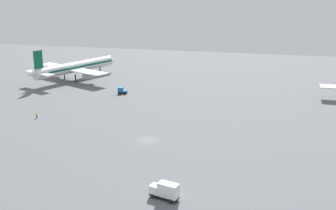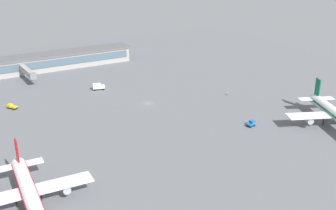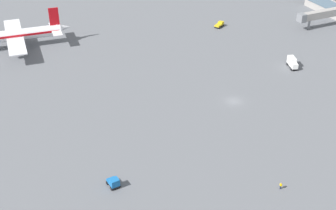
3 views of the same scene
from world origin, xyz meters
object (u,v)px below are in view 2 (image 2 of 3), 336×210
at_px(catering_truck, 98,87).
at_px(pushback_tractor, 12,107).
at_px(baggage_tug, 251,123).
at_px(ground_crew_worker, 227,93).
at_px(airplane_at_gate, 336,115).
at_px(airplane_taxiing, 29,193).

bearing_deg(catering_truck, pushback_tractor, -157.32).
distance_m(baggage_tug, ground_crew_worker, 36.12).
bearing_deg(baggage_tug, airplane_at_gate, -40.63).
bearing_deg(airplane_at_gate, baggage_tug, -98.61).
relative_size(airplane_at_gate, baggage_tug, 12.75).
relative_size(pushback_tractor, baggage_tug, 1.38).
relative_size(catering_truck, ground_crew_worker, 3.54).
distance_m(airplane_at_gate, catering_truck, 107.15).
bearing_deg(ground_crew_worker, baggage_tug, 132.26).
bearing_deg(ground_crew_worker, airplane_at_gate, 169.71).
xyz_separation_m(airplane_taxiing, catering_truck, (-51.44, -81.94, -3.02)).
relative_size(airplane_taxiing, pushback_tractor, 9.02).
relative_size(pushback_tractor, ground_crew_worker, 2.83).
distance_m(airplane_taxiing, pushback_tractor, 78.18).
height_order(baggage_tug, catering_truck, catering_truck).
bearing_deg(ground_crew_worker, pushback_tractor, 45.96).
height_order(airplane_taxiing, baggage_tug, airplane_taxiing).
bearing_deg(ground_crew_worker, airplane_taxiing, 90.03).
xyz_separation_m(baggage_tug, ground_crew_worker, (-14.78, -32.96, -0.31)).
height_order(baggage_tug, ground_crew_worker, baggage_tug).
bearing_deg(airplane_at_gate, ground_crew_worker, -142.49).
bearing_deg(catering_truck, airplane_taxiing, -105.75).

